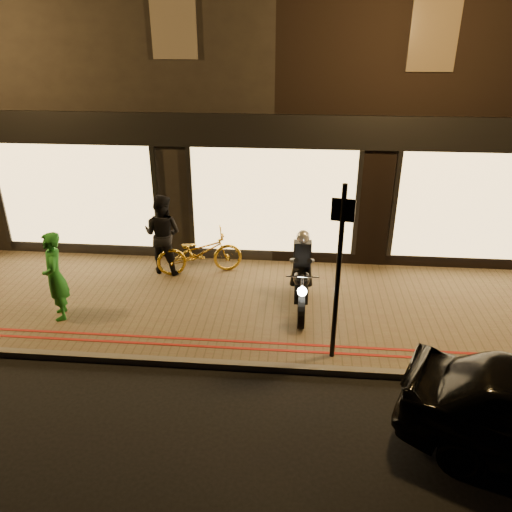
{
  "coord_description": "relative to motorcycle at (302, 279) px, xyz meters",
  "views": [
    {
      "loc": [
        0.56,
        -6.61,
        5.21
      ],
      "look_at": [
        -0.22,
        2.14,
        1.1
      ],
      "focal_mm": 35.0,
      "sensor_mm": 36.0,
      "label": 1
    }
  ],
  "objects": [
    {
      "name": "sign_post",
      "position": [
        0.54,
        -1.55,
        1.06
      ],
      "size": [
        0.35,
        0.1,
        3.0
      ],
      "rotation": [
        0.0,
        0.0,
        -0.2
      ],
      "color": "black",
      "rests_on": "sidewalk"
    },
    {
      "name": "person_green",
      "position": [
        -4.54,
        -0.74,
        0.24
      ],
      "size": [
        0.64,
        0.74,
        1.71
      ],
      "primitive_type": "imported",
      "rotation": [
        0.0,
        0.0,
        -1.12
      ],
      "color": "#1D7022",
      "rests_on": "sidewalk"
    },
    {
      "name": "motorcycle",
      "position": [
        0.0,
        0.0,
        0.0
      ],
      "size": [
        0.6,
        1.94,
        1.59
      ],
      "rotation": [
        0.0,
        0.0,
        0.01
      ],
      "color": "black",
      "rests_on": "sidewalk"
    },
    {
      "name": "building_row",
      "position": [
        -0.68,
        7.05,
        3.51
      ],
      "size": [
        48.0,
        10.11,
        8.5
      ],
      "color": "black",
      "rests_on": "ground"
    },
    {
      "name": "red_kerb_lines",
      "position": [
        -0.68,
        -1.39,
        -0.61
      ],
      "size": [
        50.0,
        0.26,
        0.01
      ],
      "color": "maroon",
      "rests_on": "sidewalk"
    },
    {
      "name": "ground",
      "position": [
        -0.68,
        -1.94,
        -0.73
      ],
      "size": [
        90.0,
        90.0,
        0.0
      ],
      "primitive_type": "plane",
      "color": "black",
      "rests_on": "ground"
    },
    {
      "name": "bicycle_gold",
      "position": [
        -2.25,
        1.31,
        -0.12
      ],
      "size": [
        1.99,
        1.17,
        0.99
      ],
      "primitive_type": "imported",
      "rotation": [
        0.0,
        0.0,
        1.86
      ],
      "color": "gold",
      "rests_on": "sidewalk"
    },
    {
      "name": "kerb_stone",
      "position": [
        -0.68,
        -1.89,
        -0.67
      ],
      "size": [
        50.0,
        0.14,
        0.12
      ],
      "primitive_type": "cube",
      "color": "#59544C",
      "rests_on": "ground"
    },
    {
      "name": "sidewalk",
      "position": [
        -0.68,
        0.06,
        -0.67
      ],
      "size": [
        50.0,
        4.0,
        0.12
      ],
      "primitive_type": "cube",
      "color": "brown",
      "rests_on": "ground"
    },
    {
      "name": "person_dark",
      "position": [
        -3.06,
        1.34,
        0.28
      ],
      "size": [
        1.0,
        0.86,
        1.79
      ],
      "primitive_type": "imported",
      "rotation": [
        0.0,
        0.0,
        2.91
      ],
      "color": "black",
      "rests_on": "sidewalk"
    }
  ]
}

